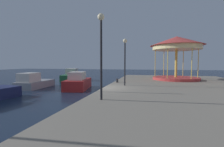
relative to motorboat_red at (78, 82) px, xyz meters
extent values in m
plane|color=#162338|center=(3.81, -3.29, -0.70)|extent=(120.00, 120.00, 0.00)
cube|color=gray|center=(10.58, -3.29, -0.30)|extent=(13.53, 28.92, 0.80)
cube|color=maroon|center=(-0.01, 0.06, -0.19)|extent=(2.83, 4.66, 1.04)
cube|color=beige|center=(0.05, -0.26, 0.74)|extent=(1.79, 2.15, 0.82)
cube|color=#4C6070|center=(-0.12, 0.69, 0.91)|extent=(1.26, 0.32, 0.37)
cube|color=#236638|center=(-4.69, 7.80, -0.21)|extent=(3.28, 5.85, 0.99)
cube|color=beige|center=(-4.74, 8.03, 0.76)|extent=(1.99, 2.69, 0.93)
cube|color=#4C6070|center=(-5.00, 9.22, 0.94)|extent=(1.29, 0.37, 0.42)
cube|color=gray|center=(-5.11, -0.13, -0.31)|extent=(2.35, 4.49, 0.78)
cube|color=beige|center=(-5.06, -1.22, 0.55)|extent=(1.60, 2.00, 0.95)
cube|color=#4C6070|center=(-5.10, -0.26, 0.74)|extent=(1.30, 0.15, 0.43)
cylinder|color=#B23333|center=(10.60, 4.52, 0.25)|extent=(5.34, 5.34, 0.30)
cylinder|color=gold|center=(10.60, 4.52, 2.02)|extent=(0.28, 0.28, 3.25)
cylinder|color=#F2E099|center=(10.60, 4.52, 3.90)|extent=(5.53, 5.53, 0.50)
cone|color=#C63D38|center=(10.60, 4.52, 4.69)|extent=(6.14, 6.14, 1.09)
cylinder|color=gold|center=(13.02, 4.52, 2.02)|extent=(0.08, 0.08, 3.25)
cylinder|color=gold|center=(11.81, 6.62, 2.02)|extent=(0.08, 0.08, 3.25)
cylinder|color=gold|center=(9.39, 6.62, 2.02)|extent=(0.08, 0.08, 3.25)
cylinder|color=gold|center=(8.18, 4.52, 2.02)|extent=(0.08, 0.08, 3.25)
cylinder|color=gold|center=(9.39, 2.43, 2.02)|extent=(0.08, 0.08, 3.25)
cylinder|color=gold|center=(11.81, 2.43, 2.02)|extent=(0.08, 0.08, 3.25)
cylinder|color=black|center=(4.89, -7.63, 2.18)|extent=(0.12, 0.12, 4.17)
sphere|color=#F9E5B2|center=(4.89, -7.63, 4.45)|extent=(0.36, 0.36, 0.36)
cylinder|color=black|center=(5.33, -1.84, 1.96)|extent=(0.12, 0.12, 3.73)
sphere|color=#F9E5B2|center=(5.33, -1.84, 4.01)|extent=(0.36, 0.36, 0.36)
cylinder|color=#2D2D33|center=(4.26, 0.12, 0.30)|extent=(0.24, 0.24, 0.40)
camera|label=1|loc=(7.30, -15.66, 2.03)|focal=25.39mm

